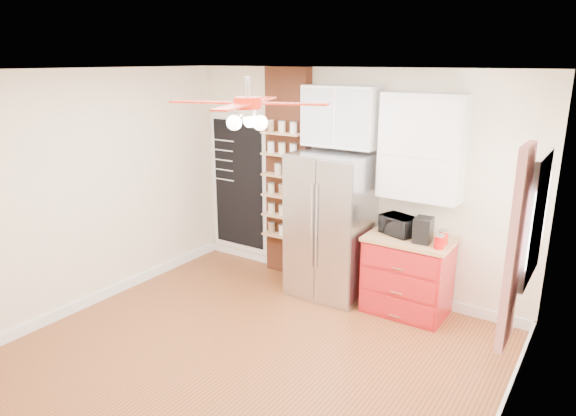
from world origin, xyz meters
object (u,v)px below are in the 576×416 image
Objects in this scene: ceiling_fan at (248,104)px; pantry_jar_oats at (278,169)px; fridge at (331,226)px; red_cabinet at (408,275)px; coffee_maker at (423,230)px; canister_left at (439,242)px; toaster_oven at (398,225)px.

ceiling_fan is 2.22m from pantry_jar_oats.
ceiling_fan is (0.05, -1.63, 1.55)m from fridge.
red_cabinet is 2.07m from pantry_jar_oats.
canister_left is (0.21, -0.10, -0.07)m from coffee_maker.
coffee_maker is at bearing -24.80° from red_cabinet.
fridge reaches higher than pantry_jar_oats.
fridge is 1.35m from canister_left.
red_cabinet is 0.67× the size of ceiling_fan.
canister_left is at bearing -6.90° from pantry_jar_oats.
canister_left is at bearing -1.28° from toaster_oven.
coffee_maker reaches higher than red_cabinet.
toaster_oven is 0.33m from coffee_maker.
coffee_maker is (1.13, -0.02, 0.16)m from fridge.
fridge is at bearing 91.76° from ceiling_fan.
toaster_oven is (-0.15, 0.02, 0.56)m from red_cabinet.
ceiling_fan is at bearing -94.79° from toaster_oven.
fridge is 4.51× the size of toaster_oven.
fridge is at bearing -155.57° from toaster_oven.
canister_left reaches higher than red_cabinet.
fridge is at bearing 174.11° from coffee_maker.
red_cabinet is 2.42× the size of toaster_oven.
red_cabinet is 2.75m from ceiling_fan.
fridge is at bearing 174.58° from canister_left.
pantry_jar_oats is at bearing 177.23° from red_cabinet.
pantry_jar_oats is (-1.67, 0.07, 0.43)m from toaster_oven.
toaster_oven is at bearing 4.99° from fridge.
red_cabinet is at bearing 150.57° from coffee_maker.
toaster_oven is at bearing 159.29° from canister_left.
coffee_maker is 2.05× the size of pantry_jar_oats.
fridge is at bearing -9.21° from pantry_jar_oats.
red_cabinet is 0.66m from canister_left.
canister_left is (1.34, -0.13, 0.09)m from fridge.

